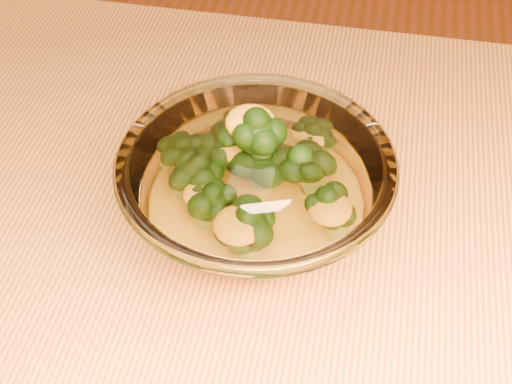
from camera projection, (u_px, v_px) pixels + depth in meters
The scene contains 3 objects.
glass_bowl at pixel (256, 196), 0.55m from camera, with size 0.21×0.21×0.09m.
cheese_sauce at pixel (256, 213), 0.56m from camera, with size 0.12×0.12×0.03m, color #F8AD14.
broccoli_heap at pixel (253, 172), 0.55m from camera, with size 0.15×0.14×0.09m.
Camera 1 is at (0.02, -0.29, 1.20)m, focal length 50.00 mm.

